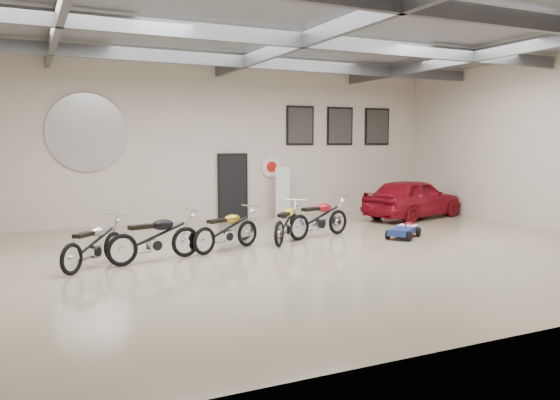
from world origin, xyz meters
name	(u,v)px	position (x,y,z in m)	size (l,w,h in m)	color
floor	(302,253)	(0.00, 0.00, 0.00)	(16.00, 12.00, 0.01)	tan
ceiling	(303,29)	(0.00, 0.00, 5.00)	(16.00, 12.00, 0.01)	gray
back_wall	(217,143)	(0.00, 6.00, 2.50)	(16.00, 0.02, 5.00)	beige
right_wall	(550,143)	(8.00, 0.00, 2.50)	(0.02, 12.00, 5.00)	beige
ceiling_beams	(303,41)	(0.00, 0.00, 4.75)	(15.80, 11.80, 0.32)	#4E5055
door	(233,187)	(0.50, 5.95, 1.05)	(0.92, 0.08, 2.10)	black
logo_plaque	(87,133)	(-4.00, 5.95, 2.80)	(2.30, 0.06, 1.16)	silver
poster_left	(300,126)	(3.00, 5.96, 3.10)	(1.05, 0.08, 1.35)	black
poster_mid	(340,126)	(4.60, 5.96, 3.10)	(1.05, 0.08, 1.35)	black
poster_right	(377,127)	(6.20, 5.96, 3.10)	(1.05, 0.08, 1.35)	black
oil_sign	(271,167)	(1.90, 5.95, 1.70)	(0.72, 0.10, 0.72)	white
banner_stand	(283,192)	(2.11, 5.50, 0.88)	(0.48, 0.19, 1.75)	white
motorcycle_silver	(93,243)	(-4.50, 0.45, 0.50)	(1.92, 0.60, 1.00)	silver
motorcycle_black	(155,236)	(-3.26, 0.48, 0.54)	(2.08, 0.64, 1.08)	silver
motorcycle_gold	(227,229)	(-1.48, 0.97, 0.51)	(1.96, 0.61, 1.02)	silver
motorcycle_yellow	(287,222)	(0.27, 1.36, 0.52)	(1.98, 0.61, 1.03)	silver
motorcycle_red	(319,217)	(1.35, 1.63, 0.54)	(2.09, 0.65, 1.09)	silver
go_kart	(405,228)	(3.42, 0.65, 0.26)	(1.43, 0.64, 0.52)	navy
vintage_car	(413,198)	(6.00, 3.54, 0.67)	(3.92, 1.58, 1.34)	maroon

